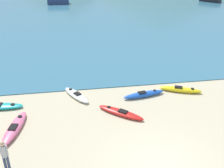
% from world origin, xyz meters
% --- Properties ---
extents(ground_plane, '(400.00, 400.00, 0.00)m').
position_xyz_m(ground_plane, '(0.00, 0.00, 0.00)').
color(ground_plane, '#C6B793').
extents(bay_water, '(160.00, 70.00, 0.06)m').
position_xyz_m(bay_water, '(0.00, 43.43, 0.03)').
color(bay_water, teal).
rests_on(bay_water, ground_plane).
extents(kayak_on_sand_0, '(3.05, 1.74, 0.38)m').
position_xyz_m(kayak_on_sand_0, '(3.95, 7.06, 0.17)').
color(kayak_on_sand_0, yellow).
rests_on(kayak_on_sand_0, ground_plane).
extents(kayak_on_sand_1, '(2.01, 2.77, 0.34)m').
position_xyz_m(kayak_on_sand_1, '(-3.57, 7.47, 0.15)').
color(kayak_on_sand_1, white).
rests_on(kayak_on_sand_1, ground_plane).
extents(kayak_on_sand_2, '(1.36, 3.41, 0.36)m').
position_xyz_m(kayak_on_sand_2, '(-7.19, 4.13, 0.16)').
color(kayak_on_sand_2, '#E5668C').
rests_on(kayak_on_sand_2, ground_plane).
extents(kayak_on_sand_4, '(2.85, 2.53, 0.31)m').
position_xyz_m(kayak_on_sand_4, '(-0.92, 4.77, 0.14)').
color(kayak_on_sand_4, red).
rests_on(kayak_on_sand_4, ground_plane).
extents(kayak_on_sand_5, '(3.12, 1.11, 0.39)m').
position_xyz_m(kayak_on_sand_5, '(1.12, 6.76, 0.17)').
color(kayak_on_sand_5, blue).
rests_on(kayak_on_sand_5, ground_plane).
extents(kayak_on_sand_6, '(2.98, 1.10, 0.31)m').
position_xyz_m(kayak_on_sand_6, '(-8.51, 6.73, 0.14)').
color(kayak_on_sand_6, teal).
rests_on(kayak_on_sand_6, ground_plane).
extents(person_near_foreground, '(0.34, 0.26, 1.69)m').
position_xyz_m(person_near_foreground, '(-6.98, 0.94, 0.97)').
color(person_near_foreground, '#384260').
rests_on(person_near_foreground, ground_plane).
extents(moored_boat_1, '(4.14, 2.06, 1.21)m').
position_xyz_m(moored_boat_1, '(-5.66, 45.56, 0.66)').
color(moored_boat_1, navy).
rests_on(moored_boat_1, bay_water).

